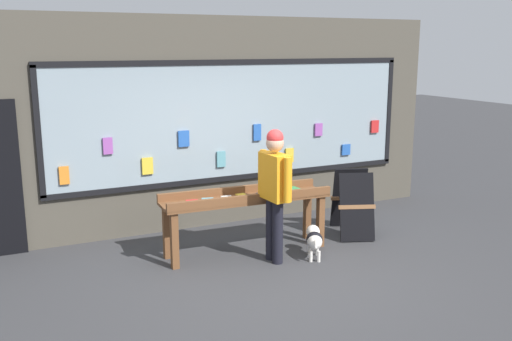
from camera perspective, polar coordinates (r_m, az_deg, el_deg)
name	(u,v)px	position (r m, az deg, el deg)	size (l,w,h in m)	color
ground_plane	(279,277)	(7.11, 2.29, -10.58)	(40.00, 40.00, 0.00)	#38383A
shopfront_facade	(206,124)	(8.80, -5.01, 4.69)	(8.03, 0.29, 3.22)	#4C473D
display_table_main	(246,203)	(7.70, -1.03, -3.29)	(2.32, 0.66, 0.88)	brown
person_browsing	(275,185)	(7.29, 1.88, -1.42)	(0.25, 0.68, 1.75)	black
small_dog	(314,239)	(7.67, 5.83, -6.83)	(0.38, 0.56, 0.39)	white
sandwich_board_sign	(353,202)	(8.61, 9.64, -3.15)	(0.75, 0.91, 0.97)	black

